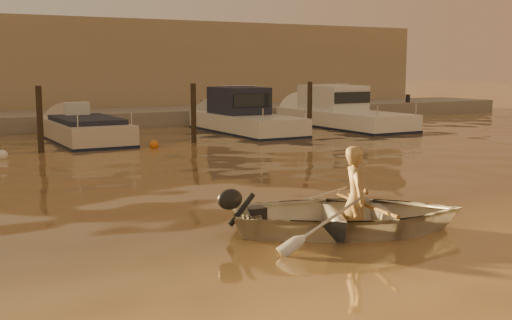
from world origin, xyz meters
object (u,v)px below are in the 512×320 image
moored_boat_3 (85,135)px  moored_boat_4 (246,116)px  moored_boat_5 (342,112)px  dinghy (349,215)px  person (356,198)px

moored_boat_3 → moored_boat_4: moored_boat_4 is taller
moored_boat_3 → moored_boat_5: bearing=0.0°
dinghy → person: size_ratio=2.22×
moored_boat_3 → moored_boat_5: size_ratio=0.76×
dinghy → moored_boat_4: size_ratio=0.54×
moored_boat_3 → person: bearing=-87.6°
person → moored_boat_5: 17.61m
moored_boat_3 → moored_boat_4: (6.31, 0.00, 0.40)m
dinghy → moored_boat_3: size_ratio=0.61×
person → moored_boat_4: bearing=2.9°
person → moored_boat_5: (10.39, 14.22, 0.10)m
moored_boat_3 → moored_boat_5: (10.99, 0.00, 0.40)m
moored_boat_3 → moored_boat_4: bearing=0.0°
person → moored_boat_4: (5.71, 14.22, 0.10)m
person → moored_boat_5: size_ratio=0.21×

